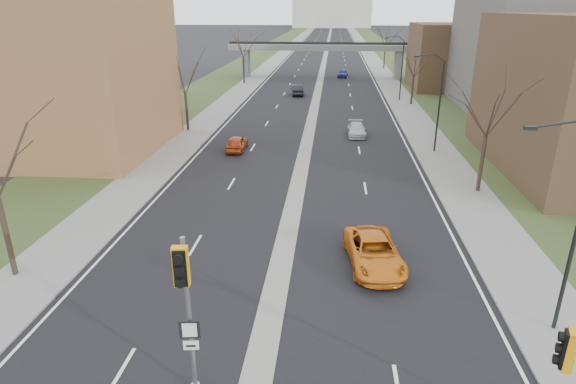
# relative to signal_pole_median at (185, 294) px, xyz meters

# --- Properties ---
(road_surface) EXTENTS (20.00, 600.00, 0.01)m
(road_surface) POSITION_rel_signal_pole_median_xyz_m (2.00, 148.94, -4.12)
(road_surface) COLOR black
(road_surface) RESTS_ON ground
(median_strip) EXTENTS (1.20, 600.00, 0.02)m
(median_strip) POSITION_rel_signal_pole_median_xyz_m (2.00, 148.94, -4.13)
(median_strip) COLOR gray
(median_strip) RESTS_ON ground
(sidewalk_right) EXTENTS (4.00, 600.00, 0.12)m
(sidewalk_right) POSITION_rel_signal_pole_median_xyz_m (14.00, 148.94, -4.07)
(sidewalk_right) COLOR gray
(sidewalk_right) RESTS_ON ground
(sidewalk_left) EXTENTS (4.00, 600.00, 0.12)m
(sidewalk_left) POSITION_rel_signal_pole_median_xyz_m (-10.00, 148.94, -4.07)
(sidewalk_left) COLOR gray
(sidewalk_left) RESTS_ON ground
(grass_verge_right) EXTENTS (8.00, 600.00, 0.10)m
(grass_verge_right) POSITION_rel_signal_pole_median_xyz_m (20.00, 148.94, -4.08)
(grass_verge_right) COLOR #2D3E1C
(grass_verge_right) RESTS_ON ground
(grass_verge_left) EXTENTS (8.00, 600.00, 0.10)m
(grass_verge_left) POSITION_rel_signal_pole_median_xyz_m (-16.00, 148.94, -4.08)
(grass_verge_left) COLOR #2D3E1C
(grass_verge_left) RESTS_ON ground
(apartment_building) EXTENTS (25.00, 16.00, 22.00)m
(apartment_building) POSITION_rel_signal_pole_median_xyz_m (-24.00, 28.94, 6.87)
(apartment_building) COLOR #945E3B
(apartment_building) RESTS_ON ground
(commercial_block_mid) EXTENTS (18.00, 22.00, 15.00)m
(commercial_block_mid) POSITION_rel_signal_pole_median_xyz_m (30.00, 50.94, 3.37)
(commercial_block_mid) COLOR #615D58
(commercial_block_mid) RESTS_ON ground
(commercial_block_far) EXTENTS (14.00, 14.00, 10.00)m
(commercial_block_far) POSITION_rel_signal_pole_median_xyz_m (24.00, 68.94, 0.87)
(commercial_block_far) COLOR #503A25
(commercial_block_far) RESTS_ON ground
(pedestrian_bridge) EXTENTS (34.00, 3.00, 6.45)m
(pedestrian_bridge) POSITION_rel_signal_pole_median_xyz_m (2.00, 78.94, 0.72)
(pedestrian_bridge) COLOR slate
(pedestrian_bridge) RESTS_ON ground
(streetlight_near) EXTENTS (2.61, 0.20, 8.70)m
(streetlight_near) POSITION_rel_signal_pole_median_xyz_m (12.98, 4.94, 2.82)
(streetlight_near) COLOR black
(streetlight_near) RESTS_ON sidewalk_right
(streetlight_mid) EXTENTS (2.61, 0.20, 8.70)m
(streetlight_mid) POSITION_rel_signal_pole_median_xyz_m (12.98, 30.94, 2.82)
(streetlight_mid) COLOR black
(streetlight_mid) RESTS_ON sidewalk_right
(streetlight_far) EXTENTS (2.61, 0.20, 8.70)m
(streetlight_far) POSITION_rel_signal_pole_median_xyz_m (12.98, 56.94, 2.82)
(streetlight_far) COLOR black
(streetlight_far) RESTS_ON sidewalk_right
(tree_left_b) EXTENTS (6.75, 6.75, 8.81)m
(tree_left_b) POSITION_rel_signal_pole_median_xyz_m (-11.00, 36.94, 2.10)
(tree_left_b) COLOR #382B21
(tree_left_b) RESTS_ON sidewalk_left
(tree_left_c) EXTENTS (7.65, 7.65, 9.99)m
(tree_left_c) POSITION_rel_signal_pole_median_xyz_m (-11.00, 70.94, 2.91)
(tree_left_c) COLOR #382B21
(tree_left_c) RESTS_ON sidewalk_left
(tree_right_a) EXTENTS (7.20, 7.20, 9.40)m
(tree_right_a) POSITION_rel_signal_pole_median_xyz_m (15.00, 20.94, 2.51)
(tree_right_a) COLOR #382B21
(tree_right_a) RESTS_ON sidewalk_right
(tree_right_b) EXTENTS (6.30, 6.30, 8.22)m
(tree_right_b) POSITION_rel_signal_pole_median_xyz_m (15.00, 53.94, 1.69)
(tree_right_b) COLOR #382B21
(tree_right_b) RESTS_ON sidewalk_right
(tree_right_c) EXTENTS (7.65, 7.65, 9.99)m
(tree_right_c) POSITION_rel_signal_pole_median_xyz_m (15.00, 93.94, 2.91)
(tree_right_c) COLOR #382B21
(tree_right_c) RESTS_ON sidewalk_right
(signal_pole_median) EXTENTS (0.68, 0.98, 5.93)m
(signal_pole_median) POSITION_rel_signal_pole_median_xyz_m (0.00, 0.00, 0.00)
(signal_pole_median) COLOR gray
(signal_pole_median) RESTS_ON ground
(car_left_near) EXTENTS (1.68, 4.12, 1.40)m
(car_left_near) POSITION_rel_signal_pole_median_xyz_m (-4.33, 29.99, -3.43)
(car_left_near) COLOR #993611
(car_left_near) RESTS_ON ground
(car_left_far) EXTENTS (2.17, 4.81, 1.53)m
(car_left_far) POSITION_rel_signal_pole_median_xyz_m (-0.95, 60.20, -3.36)
(car_left_far) COLOR black
(car_left_far) RESTS_ON ground
(car_right_near) EXTENTS (3.23, 5.78, 1.53)m
(car_right_near) POSITION_rel_signal_pole_median_xyz_m (6.75, 9.67, -3.37)
(car_right_near) COLOR orange
(car_right_near) RESTS_ON ground
(car_right_mid) EXTENTS (1.86, 4.43, 1.28)m
(car_right_mid) POSITION_rel_signal_pole_median_xyz_m (6.94, 36.49, -3.49)
(car_right_mid) COLOR #B0B1B9
(car_right_mid) RESTS_ON ground
(car_right_far) EXTENTS (2.25, 4.45, 1.45)m
(car_right_far) POSITION_rel_signal_pole_median_xyz_m (6.14, 80.78, -3.40)
(car_right_far) COLOR navy
(car_right_far) RESTS_ON ground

